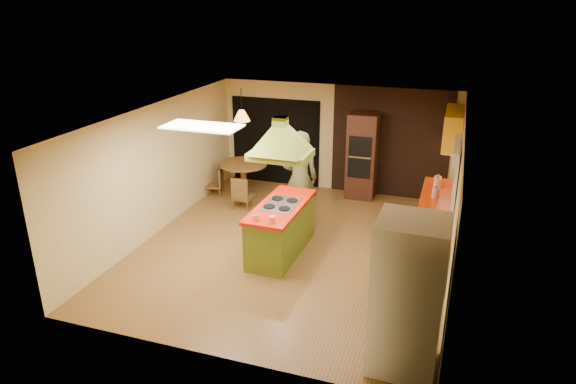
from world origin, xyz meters
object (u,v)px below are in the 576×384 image
(man, at_px, (300,179))
(dining_table, at_px, (244,173))
(canister_large, at_px, (437,183))
(wall_oven, at_px, (362,156))
(kitchen_island, at_px, (281,229))
(refrigerator, at_px, (407,296))

(man, xyz_separation_m, dining_table, (-1.68, 1.09, -0.41))
(man, relative_size, canister_large, 10.01)
(wall_oven, xyz_separation_m, dining_table, (-2.56, -0.83, -0.41))
(kitchen_island, bearing_deg, dining_table, 127.45)
(dining_table, relative_size, canister_large, 5.51)
(kitchen_island, xyz_separation_m, man, (-0.05, 1.29, 0.50))
(canister_large, bearing_deg, dining_table, 172.20)
(kitchen_island, height_order, dining_table, kitchen_island)
(kitchen_island, relative_size, dining_table, 1.75)
(man, bearing_deg, kitchen_island, 68.59)
(wall_oven, height_order, dining_table, wall_oven)
(kitchen_island, xyz_separation_m, dining_table, (-1.73, 2.38, 0.09))
(kitchen_island, distance_m, man, 1.38)
(man, bearing_deg, dining_table, -56.64)
(kitchen_island, bearing_deg, man, 93.60)
(wall_oven, bearing_deg, dining_table, -163.13)
(canister_large, bearing_deg, refrigerator, -91.52)
(refrigerator, height_order, canister_large, refrigerator)
(kitchen_island, relative_size, refrigerator, 0.94)
(man, xyz_separation_m, refrigerator, (2.49, -3.67, 0.02))
(kitchen_island, height_order, canister_large, canister_large)
(wall_oven, xyz_separation_m, canister_large, (1.72, -1.41, 0.04))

